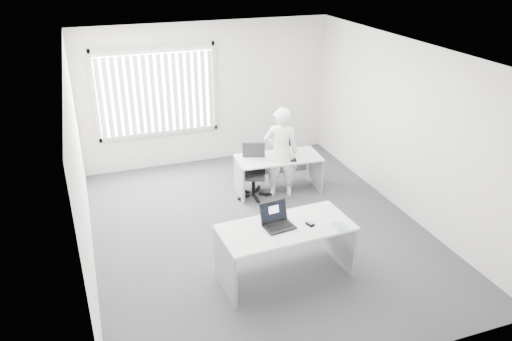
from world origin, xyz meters
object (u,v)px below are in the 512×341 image
object	(u,v)px
desk_near	(286,241)
desk_far	(278,167)
office_chair	(254,180)
person	(281,153)
monitor	(284,142)
laptop	(280,218)

from	to	relation	value
desk_near	desk_far	world-z (taller)	desk_near
desk_far	desk_near	bearing A→B (deg)	-105.99
office_chair	person	world-z (taller)	person
desk_near	monitor	distance (m)	2.80
desk_far	person	world-z (taller)	person
desk_far	laptop	size ratio (longest dim) A/B	4.02
desk_far	monitor	distance (m)	0.46
office_chair	monitor	xyz separation A→B (m)	(0.64, 0.18, 0.58)
desk_far	laptop	xyz separation A→B (m)	(-0.96, -2.40, 0.45)
desk_near	office_chair	world-z (taller)	office_chair
person	monitor	size ratio (longest dim) A/B	4.21
laptop	monitor	world-z (taller)	laptop
monitor	laptop	bearing A→B (deg)	-123.80
person	monitor	bearing A→B (deg)	-102.60
desk_far	laptop	world-z (taller)	laptop
desk_far	office_chair	xyz separation A→B (m)	(-0.47, 0.01, -0.19)
laptop	monitor	size ratio (longest dim) A/B	0.97
office_chair	monitor	size ratio (longest dim) A/B	2.42
office_chair	monitor	world-z (taller)	monitor
desk_far	person	xyz separation A→B (m)	(-0.02, -0.15, 0.33)
desk_far	laptop	bearing A→B (deg)	-107.95
desk_near	desk_far	xyz separation A→B (m)	(0.86, 2.40, -0.08)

